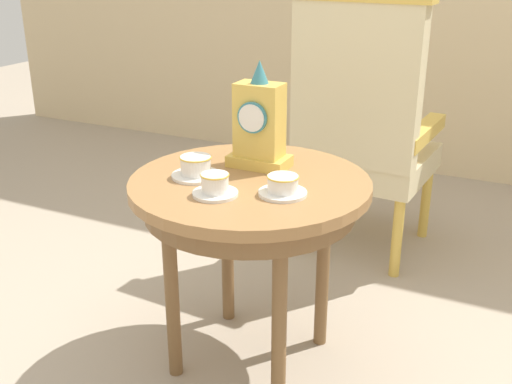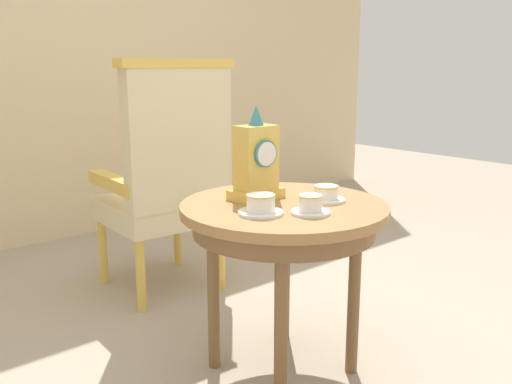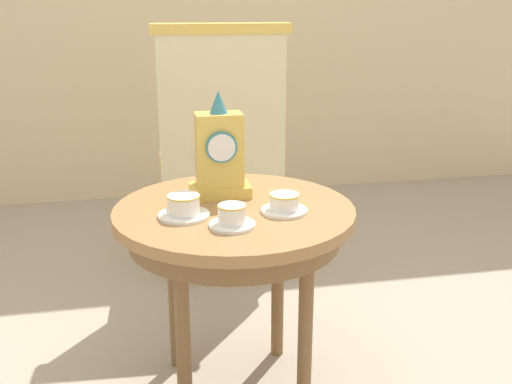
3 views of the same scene
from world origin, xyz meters
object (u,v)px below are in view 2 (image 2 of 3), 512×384
at_px(side_table, 284,224).
at_px(teacup_left, 261,205).
at_px(teacup_center, 326,194).
at_px(mantel_clock, 256,162).
at_px(armchair, 168,176).
at_px(teacup_right, 311,206).

bearing_deg(side_table, teacup_left, -161.14).
distance_m(teacup_left, teacup_center, 0.29).
distance_m(mantel_clock, armchair, 0.80).
distance_m(teacup_right, armchair, 1.06).
xyz_separation_m(teacup_left, teacup_right, (0.12, -0.10, -0.00)).
height_order(side_table, teacup_left, teacup_left).
xyz_separation_m(teacup_left, teacup_center, (0.29, -0.02, -0.00)).
bearing_deg(side_table, armchair, 84.60).
bearing_deg(teacup_center, side_table, 152.69).
bearing_deg(teacup_right, armchair, 83.72).
bearing_deg(teacup_left, mantel_clock, 52.90).
height_order(teacup_left, teacup_right, teacup_left).
bearing_deg(armchair, teacup_right, -96.28).
bearing_deg(teacup_center, teacup_right, -153.05).
height_order(side_table, teacup_center, teacup_center).
height_order(side_table, mantel_clock, mantel_clock).
relative_size(teacup_right, mantel_clock, 0.39).
relative_size(side_table, armchair, 0.64).
relative_size(teacup_left, armchair, 0.13).
height_order(side_table, teacup_right, teacup_right).
bearing_deg(teacup_right, teacup_left, 140.07).
relative_size(side_table, mantel_clock, 2.17).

